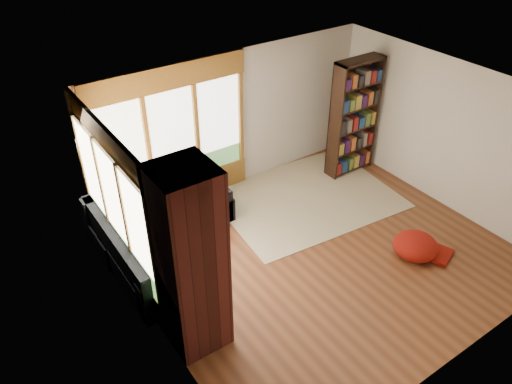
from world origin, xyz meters
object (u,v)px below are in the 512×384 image
sectional_sofa (159,227)px  bookshelf (354,118)px  dog_tan (166,197)px  pouf (416,245)px  brick_chimney (190,262)px  dog_brindle (163,220)px  area_rug (306,198)px

sectional_sofa → bookshelf: (4.09, -0.09, 0.84)m
bookshelf → dog_tan: bearing=178.5°
pouf → dog_tan: dog_tan is taller
brick_chimney → bookshelf: brick_chimney is taller
sectional_sofa → dog_brindle: 0.61m
pouf → dog_tan: bearing=138.8°
dog_brindle → area_rug: bearing=-120.0°
brick_chimney → bookshelf: size_ratio=1.14×
brick_chimney → area_rug: bearing=27.4°
sectional_sofa → bookshelf: 4.18m
area_rug → sectional_sofa: bearing=172.1°
bookshelf → dog_brindle: size_ratio=2.74×
brick_chimney → area_rug: 3.84m
brick_chimney → dog_tan: bearing=73.0°
brick_chimney → area_rug: (3.21, 1.66, -1.29)m
brick_chimney → dog_tan: (0.63, 2.06, -0.50)m
sectional_sofa → dog_tan: size_ratio=2.02×
brick_chimney → bookshelf: bearing=23.4°
brick_chimney → bookshelf: (4.54, 1.96, -0.16)m
pouf → dog_tan: (-2.98, 2.60, 0.61)m
area_rug → dog_brindle: 2.93m
pouf → dog_brindle: dog_brindle is taller
sectional_sofa → dog_tan: 0.53m
bookshelf → dog_brindle: bearing=-175.4°
brick_chimney → dog_brindle: size_ratio=3.12×
pouf → dog_tan: 4.00m
area_rug → bookshelf: bookshelf is taller
sectional_sofa → area_rug: size_ratio=0.70×
sectional_sofa → dog_tan: dog_tan is taller
sectional_sofa → area_rug: 2.80m
brick_chimney → sectional_sofa: 2.32m
bookshelf → dog_tan: (-3.91, 0.10, -0.34)m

